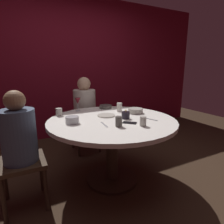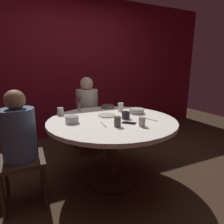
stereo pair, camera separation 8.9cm
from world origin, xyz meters
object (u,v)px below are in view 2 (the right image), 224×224
Objects in this scene: wine_glass at (79,101)px; cup_center_front at (142,122)px; dining_table at (112,131)px; bowl_serving_large at (72,119)px; cup_near_candle at (117,122)px; candle_holder at (126,115)px; cell_phone at (129,123)px; cup_by_right_diner at (60,111)px; seated_diner_back at (87,106)px; seated_diner_left at (19,136)px; dinner_plate at (107,115)px; cup_by_left_diner at (121,107)px; bowl_small_white at (137,111)px; bowl_salad_center at (107,107)px.

wine_glass is 1.85× the size of cup_center_front.
cup_center_front reaches higher than dining_table.
bowl_serving_large is 1.38× the size of cup_near_candle.
candle_holder is 0.57× the size of wine_glass.
dining_table is at bearing 159.28° from candle_holder.
cell_phone is 0.59m from bowl_serving_large.
cup_by_right_diner is 1.01m from cup_center_front.
cup_near_candle reaches higher than dining_table.
candle_holder reaches higher than dining_table.
seated_diner_back is at bearing 46.08° from cup_by_right_diner.
cup_near_candle is at bearing -17.36° from seated_diner_left.
seated_diner_back is (0.00, 0.93, 0.12)m from dining_table.
dinner_plate is 1.83× the size of cup_by_left_diner.
cup_by_left_diner is (0.47, -0.27, -0.07)m from wine_glass.
seated_diner_back is 1.30m from cup_center_front.
cup_by_left_diner reaches higher than cell_phone.
cup_by_left_diner is (0.17, 0.52, 0.05)m from cell_phone.
seated_diner_back is at bearing 90.06° from dinner_plate.
cup_by_left_diner is 0.66m from cup_center_front.
candle_holder is 0.54× the size of bowl_small_white.
dining_table is at bearing -90.29° from dinner_plate.
dining_table is 7.60× the size of bowl_small_white.
dinner_plate is at bearing -28.71° from cup_by_right_diner.
bowl_serving_large is at bearing -82.23° from cup_by_right_diner.
bowl_salad_center is at bearing 10.46° from cup_by_right_diner.
cup_near_candle reaches higher than cell_phone.
wine_glass reaches higher than bowl_small_white.
dinner_plate is 2.07× the size of cup_near_candle.
cup_near_candle is 0.81m from cup_by_right_diner.
cup_center_front is at bearing -98.97° from cup_by_left_diner.
cup_center_front reaches higher than bowl_serving_large.
candle_holder is 0.31m from bowl_small_white.
bowl_salad_center is at bearing 65.75° from dinner_plate.
wine_glass is (-0.36, 0.62, 0.09)m from candle_holder.
dinner_plate is 0.45m from bowl_serving_large.
bowl_salad_center reaches higher than dining_table.
seated_diner_back is 10.40× the size of cup_by_left_diner.
cup_center_front is at bearing -22.56° from cup_near_candle.
bowl_salad_center is 0.85m from cup_near_candle.
seated_diner_left reaches higher than cell_phone.
cup_by_left_diner reaches higher than dinner_plate.
dining_table is 10.09× the size of cell_phone.
dining_table is 0.59m from bowl_salad_center.
dining_table is 0.28m from cell_phone.
cup_by_left_diner reaches higher than dining_table.
cup_by_right_diner is (-0.75, 0.13, -0.01)m from cup_by_left_diner.
bowl_small_white is at bearing -18.58° from cup_by_right_diner.
dining_table is 0.24m from candle_holder.
dinner_plate is at bearing 0.06° from seated_diner_back.
bowl_serving_large is 0.71m from cup_center_front.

